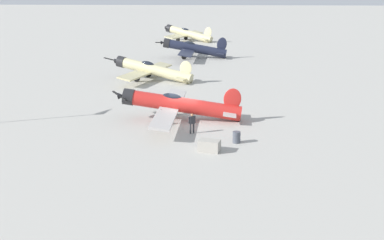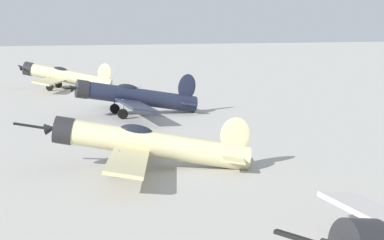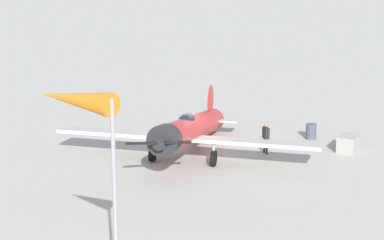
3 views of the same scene
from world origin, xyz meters
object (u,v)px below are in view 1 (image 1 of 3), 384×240
object	(u,v)px
airplane_foreground	(178,105)
ground_crew_mechanic	(192,121)
airplane_outer_stand	(187,34)
fuel_drum	(237,137)
airplane_far_line	(193,48)
equipment_crate	(209,146)
airplane_mid_apron	(151,70)

from	to	relation	value
airplane_foreground	ground_crew_mechanic	bearing A→B (deg)	112.85
airplane_outer_stand	ground_crew_mechanic	xyz separation A→B (m)	(3.90, -60.71, -0.49)
ground_crew_mechanic	fuel_drum	distance (m)	4.11
airplane_far_line	fuel_drum	xyz separation A→B (m)	(5.25, -41.17, -1.09)
airplane_far_line	fuel_drum	world-z (taller)	airplane_far_line
airplane_far_line	equipment_crate	xyz separation A→B (m)	(3.25, -43.19, -1.11)
equipment_crate	fuel_drum	distance (m)	2.85
airplane_outer_stand	airplane_foreground	bearing A→B (deg)	117.77
airplane_outer_stand	equipment_crate	size ratio (longest dim) A/B	7.25
airplane_foreground	fuel_drum	bearing A→B (deg)	131.36
airplane_mid_apron	ground_crew_mechanic	size ratio (longest dim) A/B	7.07
airplane_far_line	ground_crew_mechanic	bearing A→B (deg)	94.57
airplane_foreground	ground_crew_mechanic	distance (m)	4.01
airplane_outer_stand	equipment_crate	xyz separation A→B (m)	(5.33, -64.91, -1.05)
airplane_mid_apron	fuel_drum	distance (m)	25.17
fuel_drum	airplane_foreground	bearing A→B (deg)	129.50
fuel_drum	airplane_far_line	bearing A→B (deg)	97.27
airplane_foreground	airplane_outer_stand	distance (m)	57.04
airplane_far_line	ground_crew_mechanic	distance (m)	39.03
airplane_foreground	ground_crew_mechanic	world-z (taller)	airplane_foreground
airplane_foreground	airplane_far_line	size ratio (longest dim) A/B	0.99
airplane_outer_stand	airplane_mid_apron	bearing A→B (deg)	112.30
airplane_mid_apron	airplane_outer_stand	distance (m)	39.63
ground_crew_mechanic	airplane_far_line	bearing A→B (deg)	150.14
equipment_crate	airplane_mid_apron	bearing A→B (deg)	106.28
airplane_mid_apron	airplane_outer_stand	size ratio (longest dim) A/B	0.94
airplane_foreground	airplane_mid_apron	xyz separation A→B (m)	(-4.54, 17.42, -0.08)
airplane_foreground	airplane_far_line	world-z (taller)	airplane_far_line
fuel_drum	airplane_outer_stand	bearing A→B (deg)	96.66
airplane_mid_apron	ground_crew_mechanic	world-z (taller)	airplane_mid_apron
airplane_far_line	ground_crew_mechanic	world-z (taller)	airplane_far_line
airplane_foreground	equipment_crate	world-z (taller)	airplane_foreground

